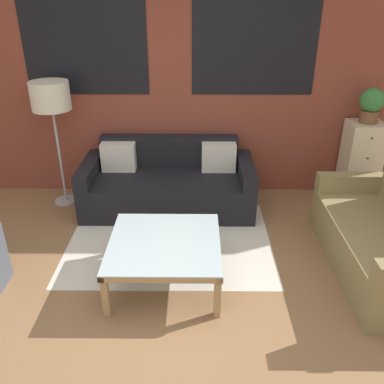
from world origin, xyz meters
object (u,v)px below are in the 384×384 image
(couch_dark, at_px, (168,185))
(potted_plant, at_px, (371,104))
(floor_lamp, at_px, (51,100))
(drawer_cabinet, at_px, (360,162))
(coffee_table, at_px, (165,247))

(couch_dark, distance_m, potted_plant, 2.49)
(floor_lamp, distance_m, potted_plant, 3.59)
(drawer_cabinet, distance_m, potted_plant, 0.71)
(floor_lamp, height_order, potted_plant, floor_lamp)
(couch_dark, relative_size, floor_lamp, 1.34)
(coffee_table, relative_size, floor_lamp, 0.65)
(coffee_table, bearing_deg, potted_plant, 35.97)
(potted_plant, bearing_deg, couch_dark, -174.46)
(floor_lamp, bearing_deg, couch_dark, -4.50)
(coffee_table, distance_m, drawer_cabinet, 2.79)
(couch_dark, relative_size, drawer_cabinet, 2.02)
(coffee_table, relative_size, drawer_cabinet, 0.98)
(coffee_table, height_order, potted_plant, potted_plant)
(floor_lamp, bearing_deg, coffee_table, -48.56)
(couch_dark, bearing_deg, drawer_cabinet, 5.54)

